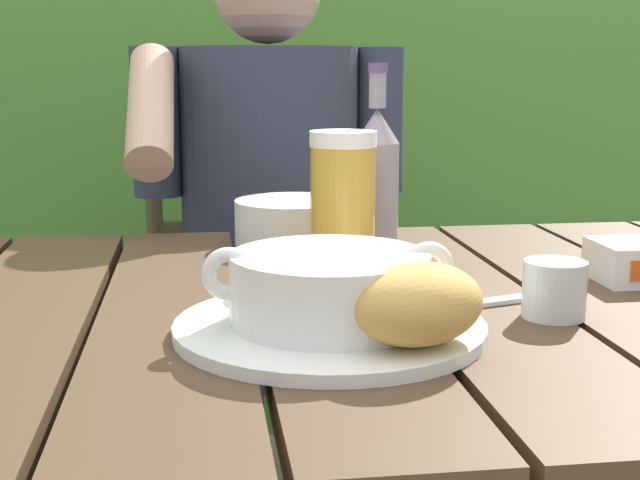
% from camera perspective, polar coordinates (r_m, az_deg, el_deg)
% --- Properties ---
extents(dining_table, '(1.42, 0.83, 0.73)m').
position_cam_1_polar(dining_table, '(0.97, 0.13, -8.98)').
color(dining_table, '#473321').
rests_on(dining_table, ground_plane).
extents(hedge_backdrop, '(4.00, 0.92, 2.47)m').
position_cam_1_polar(hedge_backdrop, '(2.56, -8.27, 11.82)').
color(hedge_backdrop, '#488231').
rests_on(hedge_backdrop, ground_plane).
extents(chair_near_diner, '(0.49, 0.45, 0.98)m').
position_cam_1_polar(chair_near_diner, '(1.83, -3.57, -4.72)').
color(chair_near_diner, '#463F27').
rests_on(chair_near_diner, ground_plane).
extents(person_eating, '(0.48, 0.47, 1.21)m').
position_cam_1_polar(person_eating, '(1.58, -3.24, 1.80)').
color(person_eating, '#31374B').
rests_on(person_eating, ground_plane).
extents(serving_plate, '(0.29, 0.29, 0.01)m').
position_cam_1_polar(serving_plate, '(0.83, 0.62, -5.67)').
color(serving_plate, white).
rests_on(serving_plate, dining_table).
extents(soup_bowl, '(0.24, 0.19, 0.07)m').
position_cam_1_polar(soup_bowl, '(0.82, 0.63, -2.98)').
color(soup_bowl, white).
rests_on(soup_bowl, serving_plate).
extents(bread_roll, '(0.15, 0.14, 0.07)m').
position_cam_1_polar(bread_roll, '(0.76, 6.39, -4.12)').
color(bread_roll, tan).
rests_on(bread_roll, serving_plate).
extents(beer_glass, '(0.08, 0.08, 0.17)m').
position_cam_1_polar(beer_glass, '(1.05, 1.48, 2.37)').
color(beer_glass, gold).
rests_on(beer_glass, dining_table).
extents(beer_bottle, '(0.06, 0.06, 0.25)m').
position_cam_1_polar(beer_bottle, '(1.12, 3.66, 3.76)').
color(beer_bottle, gray).
rests_on(beer_bottle, dining_table).
extents(water_glass_small, '(0.06, 0.06, 0.06)m').
position_cam_1_polar(water_glass_small, '(0.91, 14.90, -3.09)').
color(water_glass_small, silver).
rests_on(water_glass_small, dining_table).
extents(table_knife, '(0.16, 0.06, 0.01)m').
position_cam_1_polar(table_knife, '(0.93, 9.32, -4.12)').
color(table_knife, silver).
rests_on(table_knife, dining_table).
extents(diner_bowl, '(0.16, 0.16, 0.06)m').
position_cam_1_polar(diner_bowl, '(1.23, -1.81, 1.15)').
color(diner_bowl, white).
rests_on(diner_bowl, dining_table).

